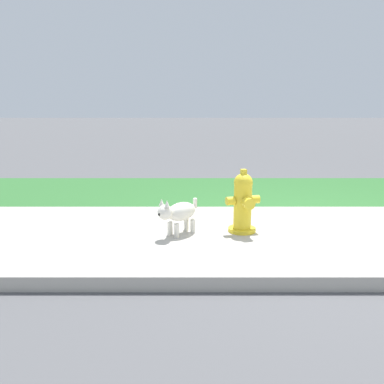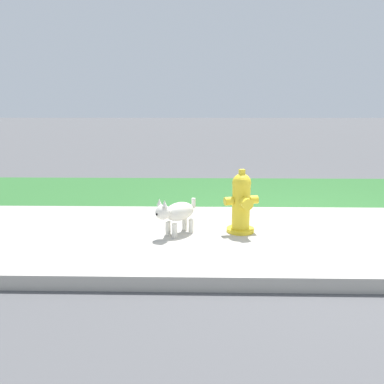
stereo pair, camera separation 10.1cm
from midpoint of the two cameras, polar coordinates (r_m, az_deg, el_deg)
name	(u,v)px [view 1 (the left image)]	position (r m, az deg, el deg)	size (l,w,h in m)	color
ground_plane	(309,234)	(4.23, 16.73, -6.22)	(120.00, 120.00, 0.00)	#515154
sidewalk_pavement	(309,234)	(4.23, 16.73, -6.15)	(18.00, 2.29, 0.01)	#ADA89E
grass_verge	(267,190)	(6.36, 10.91, 0.30)	(18.00, 2.24, 0.01)	#2D662D
street_curb	(359,280)	(3.14, 23.31, -12.19)	(18.00, 0.16, 0.12)	#ADA89E
fire_hydrant_across_street	(242,203)	(4.07, 6.88, -1.65)	(0.38, 0.36, 0.70)	yellow
small_white_dog	(177,213)	(3.96, -3.02, -3.21)	(0.44, 0.43, 0.43)	silver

